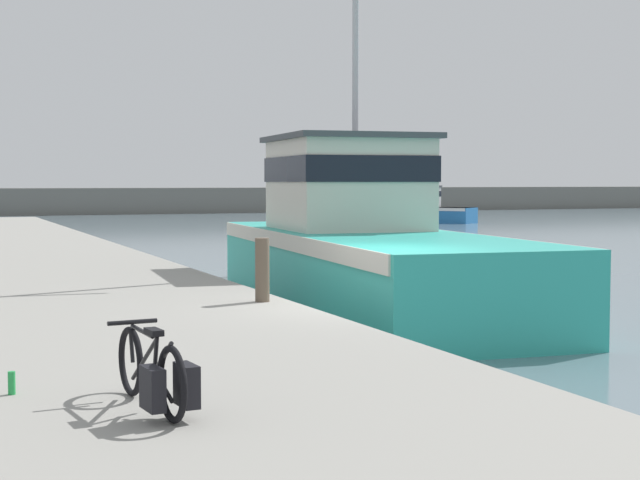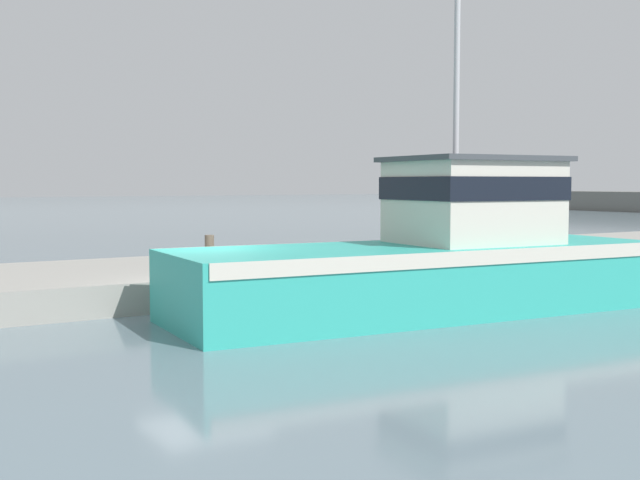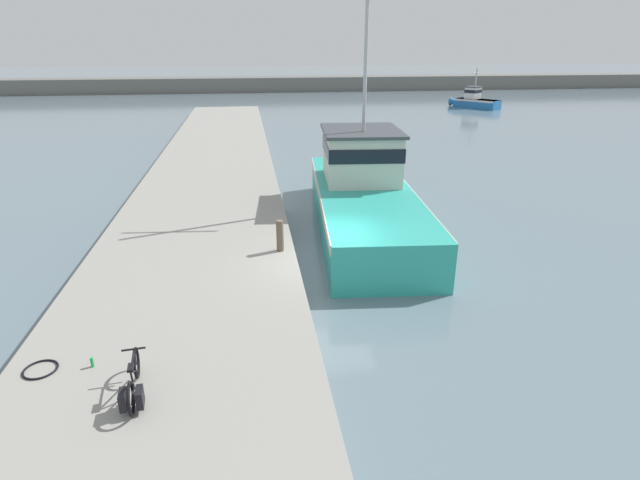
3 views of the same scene
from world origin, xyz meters
name	(u,v)px [view 2 (image 2 of 3)]	position (x,y,z in m)	size (l,w,h in m)	color
ground_plane	(202,318)	(0.00, 0.00, 0.00)	(320.00, 320.00, 0.00)	slate
dock_pier	(138,282)	(-4.24, 0.00, 0.37)	(6.38, 80.00, 0.75)	gray
fishing_boat_main	(443,256)	(2.12, 5.20, 1.31)	(4.60, 14.02, 9.96)	teal
mooring_post	(210,255)	(-1.50, 0.87, 1.25)	(0.23, 0.23, 1.00)	brown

